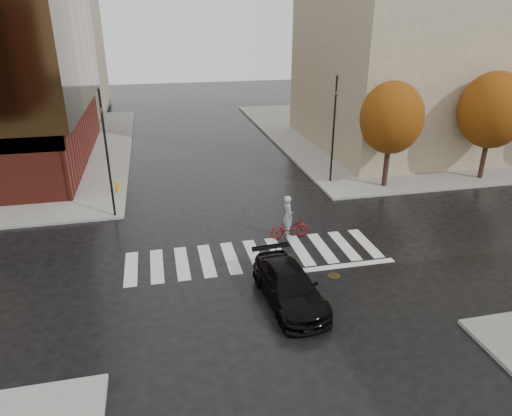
{
  "coord_description": "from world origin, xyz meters",
  "views": [
    {
      "loc": [
        -3.99,
        -17.48,
        10.15
      ],
      "look_at": [
        0.25,
        1.31,
        2.0
      ],
      "focal_mm": 32.0,
      "sensor_mm": 36.0,
      "label": 1
    }
  ],
  "objects": [
    {
      "name": "ground",
      "position": [
        0.0,
        0.0,
        0.0
      ],
      "size": [
        120.0,
        120.0,
        0.0
      ],
      "primitive_type": "plane",
      "color": "black",
      "rests_on": "ground"
    },
    {
      "name": "sidewalk_ne",
      "position": [
        21.0,
        21.0,
        0.07
      ],
      "size": [
        30.0,
        30.0,
        0.15
      ],
      "primitive_type": "cube",
      "color": "gray",
      "rests_on": "ground"
    },
    {
      "name": "crosswalk",
      "position": [
        0.0,
        0.5,
        0.01
      ],
      "size": [
        12.0,
        3.0,
        0.01
      ],
      "primitive_type": "cube",
      "color": "silver",
      "rests_on": "ground"
    },
    {
      "name": "building_ne_tan",
      "position": [
        17.0,
        17.0,
        9.15
      ],
      "size": [
        16.0,
        16.0,
        18.0
      ],
      "primitive_type": "cube",
      "color": "gray",
      "rests_on": "sidewalk_ne"
    },
    {
      "name": "building_nw_far",
      "position": [
        -16.0,
        37.0,
        10.15
      ],
      "size": [
        14.0,
        12.0,
        20.0
      ],
      "primitive_type": "cube",
      "color": "gray",
      "rests_on": "sidewalk_nw"
    },
    {
      "name": "tree_ne_a",
      "position": [
        10.0,
        7.4,
        4.46
      ],
      "size": [
        3.8,
        3.8,
        6.5
      ],
      "color": "black",
      "rests_on": "sidewalk_ne"
    },
    {
      "name": "tree_ne_b",
      "position": [
        17.0,
        7.4,
        4.62
      ],
      "size": [
        4.2,
        4.2,
        6.89
      ],
      "color": "black",
      "rests_on": "sidewalk_ne"
    },
    {
      "name": "sedan",
      "position": [
        0.5,
        -3.35,
        0.68
      ],
      "size": [
        2.27,
        4.81,
        1.36
      ],
      "primitive_type": "imported",
      "rotation": [
        0.0,
        0.0,
        0.08
      ],
      "color": "black",
      "rests_on": "ground"
    },
    {
      "name": "cyclist",
      "position": [
        2.05,
        1.94,
        0.75
      ],
      "size": [
        1.97,
        0.77,
        2.21
      ],
      "rotation": [
        0.0,
        0.0,
        1.61
      ],
      "color": "maroon",
      "rests_on": "ground"
    },
    {
      "name": "traffic_light_nw",
      "position": [
        -6.47,
        6.3,
        3.93
      ],
      "size": [
        0.17,
        0.14,
        6.74
      ],
      "rotation": [
        0.0,
        0.0,
        -1.61
      ],
      "color": "black",
      "rests_on": "sidewalk_nw"
    },
    {
      "name": "traffic_light_ne",
      "position": [
        6.99,
        9.0,
        3.9
      ],
      "size": [
        0.18,
        0.2,
        6.69
      ],
      "rotation": [
        0.0,
        0.0,
        3.46
      ],
      "color": "black",
      "rests_on": "sidewalk_ne"
    },
    {
      "name": "fire_hydrant",
      "position": [
        -6.5,
        10.0,
        0.53
      ],
      "size": [
        0.25,
        0.25,
        0.69
      ],
      "color": "#D99C0C",
      "rests_on": "sidewalk_nw"
    },
    {
      "name": "manhole",
      "position": [
        2.89,
        -2.0,
        0.01
      ],
      "size": [
        0.67,
        0.67,
        0.01
      ],
      "primitive_type": "cylinder",
      "rotation": [
        0.0,
        0.0,
        -0.26
      ],
      "color": "#423317",
      "rests_on": "ground"
    }
  ]
}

